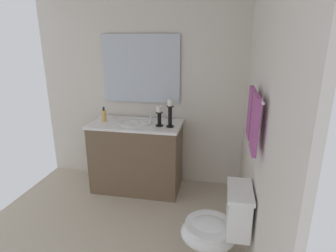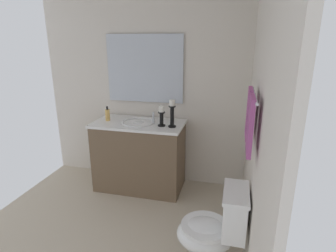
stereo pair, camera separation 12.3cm
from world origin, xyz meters
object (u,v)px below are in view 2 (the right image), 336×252
Objects in this scene: candle_holder_short at (162,116)px; towel_bar at (254,95)px; candle_holder_tall at (172,113)px; toilet at (213,231)px; vanity_cabinet at (140,155)px; towel_center at (250,125)px; sink_basin at (139,126)px; mirror at (145,69)px; soap_bottle at (108,115)px; towel_near_vanity at (249,113)px.

candle_holder_short is 0.37× the size of towel_bar.
candle_holder_tall reaches higher than toilet.
vanity_cabinet is at bearing -138.14° from toilet.
candle_holder_short is 1.49m from towel_center.
vanity_cabinet is 1.48× the size of toilet.
vanity_cabinet is 4.81× the size of candle_holder_short.
towel_center is at bearing 45.83° from sink_basin.
towel_bar is at bearing 173.37° from towel_center.
mirror is 3.10× the size of candle_holder_tall.
mirror reaches higher than soap_bottle.
candle_holder_short is (0.06, 0.31, 0.16)m from sink_basin.
towel_near_vanity is at bearing 44.36° from candle_holder_tall.
sink_basin is 1.74× the size of candle_holder_short.
vanity_cabinet is 6.16× the size of soap_bottle.
towel_center is (1.47, 1.23, -0.20)m from mirror.
candle_holder_short is 1.28× the size of soap_bottle.
candle_holder_tall is 0.80× the size of towel_center.
sink_basin is 0.71m from mirror.
towel_bar is at bearing 40.03° from candle_holder_tall.
toilet is 1.12m from towel_bar.
mirror is at bearing -179.80° from sink_basin.
vanity_cabinet is 2.76× the size of sink_basin.
sink_basin is at bearing 90.94° from soap_bottle.
vanity_cabinet is 2.83× the size of towel_center.
candle_holder_tall is 0.14m from candle_holder_short.
towel_near_vanity is at bearing 46.58° from mirror.
vanity_cabinet is 3.52× the size of candle_holder_tall.
mirror is at bearing 125.66° from soap_bottle.
towel_bar is (-0.11, 0.22, 1.09)m from toilet.
towel_near_vanity is at bearing 54.28° from sink_basin.
mirror is at bearing -138.17° from candle_holder_short.
candle_holder_short is at bearing -136.04° from towel_bar.
candle_holder_tall reaches higher than vanity_cabinet.
candle_holder_tall is 0.81× the size of towel_near_vanity.
candle_holder_short reaches higher than sink_basin.
towel_bar is (0.97, 0.81, 0.43)m from candle_holder_tall.
sink_basin is 1.28× the size of candle_holder_tall.
soap_bottle reaches higher than toilet.
soap_bottle is 2.04m from towel_center.
towel_center reaches higher than vanity_cabinet.
soap_bottle reaches higher than vanity_cabinet.
candle_holder_short reaches higher than vanity_cabinet.
towel_center reaches higher than toilet.
candle_holder_short is at bearing -140.79° from towel_center.
mirror is at bearing -140.16° from towel_center.
candle_holder_tall is at bearing -135.64° from towel_near_vanity.
towel_bar is (1.04, 1.25, 0.63)m from sink_basin.
towel_bar reaches higher than candle_holder_short.
soap_bottle is (-0.06, -0.71, -0.05)m from candle_holder_short.
soap_bottle is 0.46× the size of towel_near_vanity.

